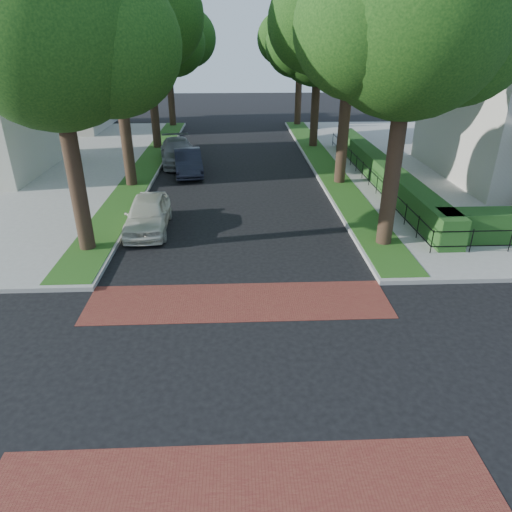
{
  "coord_description": "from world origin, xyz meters",
  "views": [
    {
      "loc": [
        0.02,
        -8.5,
        7.13
      ],
      "look_at": [
        0.52,
        3.01,
        1.6
      ],
      "focal_mm": 32.0,
      "sensor_mm": 36.0,
      "label": 1
    }
  ],
  "objects": [
    {
      "name": "parked_car_rear",
      "position": [
        -3.6,
        19.93,
        0.74
      ],
      "size": [
        2.89,
        5.35,
        1.47
      ],
      "primitive_type": "imported",
      "rotation": [
        0.0,
        0.0,
        0.17
      ],
      "color": "slate",
      "rests_on": "ground"
    },
    {
      "name": "crosswalk_far",
      "position": [
        0.0,
        3.2,
        0.01
      ],
      "size": [
        9.0,
        2.2,
        0.01
      ],
      "primitive_type": "cube",
      "color": "maroon",
      "rests_on": "ground"
    },
    {
      "name": "house_left_far",
      "position": [
        -15.49,
        31.99,
        5.04
      ],
      "size": [
        10.0,
        9.0,
        10.14
      ],
      "color": "beige",
      "rests_on": "sidewalk_nw"
    },
    {
      "name": "tree_left_far",
      "position": [
        -5.4,
        24.22,
        7.12
      ],
      "size": [
        7.0,
        6.02,
        9.86
      ],
      "color": "black",
      "rests_on": "sidewalk_nw"
    },
    {
      "name": "tree_left_back",
      "position": [
        -5.4,
        33.24,
        7.41
      ],
      "size": [
        7.75,
        6.66,
        10.44
      ],
      "color": "black",
      "rests_on": "sidewalk_nw"
    },
    {
      "name": "tree_right_mid",
      "position": [
        5.61,
        15.25,
        7.99
      ],
      "size": [
        8.25,
        7.09,
        11.22
      ],
      "color": "black",
      "rests_on": "sidewalk_ne"
    },
    {
      "name": "tree_right_back",
      "position": [
        5.6,
        33.23,
        7.27
      ],
      "size": [
        7.5,
        6.45,
        10.2
      ],
      "color": "black",
      "rests_on": "sidewalk_ne"
    },
    {
      "name": "grass_strip_ne",
      "position": [
        5.4,
        19.1,
        0.16
      ],
      "size": [
        1.6,
        29.8,
        0.02
      ],
      "primitive_type": "cube",
      "color": "#244F16",
      "rests_on": "sidewalk_ne"
    },
    {
      "name": "tree_right_far",
      "position": [
        5.6,
        24.22,
        6.91
      ],
      "size": [
        7.25,
        6.23,
        9.74
      ],
      "color": "black",
      "rests_on": "sidewalk_ne"
    },
    {
      "name": "parked_car_middle",
      "position": [
        -2.75,
        17.47,
        0.7
      ],
      "size": [
        2.06,
        4.39,
        1.39
      ],
      "primitive_type": "imported",
      "rotation": [
        0.0,
        0.0,
        0.14
      ],
      "color": "#212331",
      "rests_on": "ground"
    },
    {
      "name": "ground",
      "position": [
        0.0,
        0.0,
        0.0
      ],
      "size": [
        120.0,
        120.0,
        0.0
      ],
      "primitive_type": "plane",
      "color": "black",
      "rests_on": "ground"
    },
    {
      "name": "grass_strip_nw",
      "position": [
        -5.4,
        19.1,
        0.16
      ],
      "size": [
        1.6,
        29.8,
        0.02
      ],
      "primitive_type": "cube",
      "color": "#244F16",
      "rests_on": "sidewalk_nw"
    },
    {
      "name": "tree_left_mid",
      "position": [
        -5.39,
        15.24,
        8.34
      ],
      "size": [
        8.0,
        6.88,
        11.48
      ],
      "color": "black",
      "rests_on": "sidewalk_nw"
    },
    {
      "name": "tree_left_near",
      "position": [
        -5.4,
        7.23,
        7.27
      ],
      "size": [
        7.5,
        6.45,
        10.2
      ],
      "color": "black",
      "rests_on": "sidewalk_nw"
    },
    {
      "name": "hedge_main_road",
      "position": [
        7.7,
        15.0,
        0.75
      ],
      "size": [
        1.0,
        18.0,
        1.2
      ],
      "primitive_type": "cube",
      "color": "#234819",
      "rests_on": "sidewalk_ne"
    },
    {
      "name": "crosswalk_near",
      "position": [
        0.0,
        -3.2,
        0.01
      ],
      "size": [
        9.0,
        2.2,
        0.01
      ],
      "primitive_type": "cube",
      "color": "maroon",
      "rests_on": "ground"
    },
    {
      "name": "fence_main_road",
      "position": [
        6.9,
        15.0,
        0.6
      ],
      "size": [
        0.06,
        18.0,
        0.9
      ],
      "primitive_type": null,
      "color": "black",
      "rests_on": "sidewalk_ne"
    },
    {
      "name": "tree_right_near",
      "position": [
        5.6,
        7.24,
        7.63
      ],
      "size": [
        7.75,
        6.67,
        10.66
      ],
      "color": "black",
      "rests_on": "sidewalk_ne"
    },
    {
      "name": "parked_car_front",
      "position": [
        -3.6,
        9.0,
        0.7
      ],
      "size": [
        1.83,
        4.19,
        1.4
      ],
      "primitive_type": "imported",
      "rotation": [
        0.0,
        0.0,
        0.04
      ],
      "color": "beige",
      "rests_on": "ground"
    }
  ]
}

